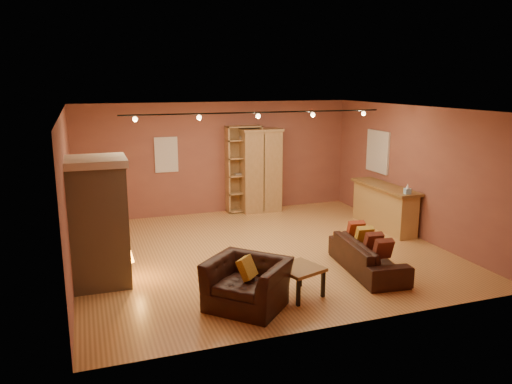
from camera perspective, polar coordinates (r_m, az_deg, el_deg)
name	(u,v)px	position (r m, az deg, el deg)	size (l,w,h in m)	color
floor	(261,251)	(9.97, 0.62, -6.79)	(7.00, 7.00, 0.00)	#AC763D
ceiling	(262,109)	(9.42, 0.66, 9.50)	(7.00, 7.00, 0.00)	brown
back_wall	(218,158)	(12.65, -4.38, 3.89)	(7.00, 0.02, 2.80)	brown
left_wall	(68,196)	(9.05, -20.68, -0.41)	(0.02, 6.50, 2.80)	brown
right_wall	(414,172)	(11.26, 17.65, 2.24)	(0.02, 6.50, 2.80)	brown
fireplace	(99,222)	(8.55, -17.50, -3.27)	(1.01, 0.98, 2.12)	tan
back_window	(166,155)	(12.35, -10.22, 4.21)	(0.56, 0.04, 0.86)	silver
bookcase	(243,168)	(12.76, -1.48, 2.74)	(0.90, 0.35, 2.21)	tan
armoire	(261,170)	(12.76, 0.52, 2.50)	(1.05, 0.60, 2.13)	tan
bar_counter	(384,206)	(11.76, 14.41, -1.60)	(0.56, 2.07, 0.99)	tan
tissue_box	(407,190)	(10.90, 16.93, 0.25)	(0.14, 0.14, 0.22)	#8BBEDE
right_window	(378,152)	(12.34, 13.74, 4.51)	(0.05, 0.90, 1.00)	silver
loveseat	(368,250)	(9.08, 12.67, -6.51)	(0.76, 1.95, 0.78)	black
armchair	(247,276)	(7.48, -1.03, -9.54)	(1.31, 1.31, 0.98)	black
coffee_table	(299,271)	(7.90, 4.99, -9.01)	(0.80, 0.80, 0.48)	olive
track_rail	(258,114)	(9.61, 0.25, 8.90)	(5.20, 0.09, 0.13)	black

